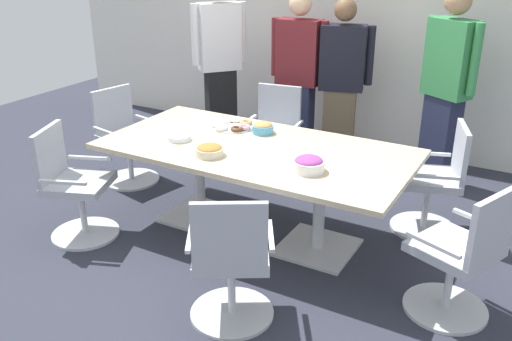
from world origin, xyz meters
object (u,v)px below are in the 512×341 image
office_chair_3 (435,185)px  office_chair_5 (125,141)px  person_standing_1 (298,76)px  office_chair_0 (73,189)px  office_chair_2 (461,260)px  office_chair_4 (274,139)px  office_chair_1 (231,265)px  person_standing_0 (220,61)px  snack_bowl_cookies (263,128)px  snack_bowl_candy_mix (309,164)px  donut_platter (233,125)px  conference_table (256,162)px  person_standing_2 (341,82)px  plate_stack (179,138)px  person_standing_3 (447,86)px  snack_bowl_pretzels (209,150)px

office_chair_3 → office_chair_5: size_ratio=1.00×
person_standing_1 → office_chair_0: bearing=67.8°
office_chair_2 → office_chair_4: same height
office_chair_1 → person_standing_0: 3.22m
office_chair_1 → snack_bowl_cookies: office_chair_1 is taller
person_standing_0 → snack_bowl_candy_mix: size_ratio=8.43×
donut_platter → conference_table: bearing=-37.5°
office_chair_0 → office_chair_5: (-0.40, 1.05, 0.00)m
person_standing_0 → person_standing_2: bearing=136.5°
snack_bowl_cookies → donut_platter: size_ratio=0.49×
office_chair_5 → plate_stack: office_chair_5 is taller
office_chair_3 → donut_platter: bearing=85.4°
person_standing_3 → donut_platter: person_standing_3 is taller
person_standing_1 → office_chair_2: bearing=133.2°
office_chair_3 → snack_bowl_cookies: size_ratio=5.15×
office_chair_1 → snack_bowl_cookies: size_ratio=5.15×
office_chair_5 → snack_bowl_cookies: office_chair_5 is taller
person_standing_1 → donut_platter: person_standing_1 is taller
donut_platter → person_standing_1: bearing=90.8°
office_chair_3 → person_standing_0: person_standing_0 is taller
person_standing_2 → snack_bowl_pretzels: 2.06m
person_standing_1 → person_standing_2: bearing=-173.2°
person_standing_0 → office_chair_3: bearing=112.5°
office_chair_0 → person_standing_1: person_standing_1 is taller
office_chair_2 → donut_platter: 2.16m
office_chair_4 → office_chair_5: same height
office_chair_5 → plate_stack: (1.03, -0.47, 0.37)m
office_chair_2 → person_standing_0: size_ratio=0.48×
snack_bowl_pretzels → conference_table: bearing=57.6°
person_standing_1 → office_chair_4: bearing=88.5°
donut_platter → plate_stack: 0.52m
conference_table → office_chair_3: 1.46m
person_standing_3 → snack_bowl_candy_mix: size_ratio=8.31×
snack_bowl_pretzels → plate_stack: snack_bowl_pretzels is taller
conference_table → snack_bowl_candy_mix: (0.55, -0.24, 0.18)m
office_chair_1 → person_standing_3: person_standing_3 is taller
office_chair_3 → donut_platter: 1.74m
snack_bowl_pretzels → plate_stack: bearing=158.2°
plate_stack → person_standing_1: bearing=84.1°
snack_bowl_candy_mix → plate_stack: snack_bowl_candy_mix is taller
office_chair_3 → person_standing_0: bearing=52.9°
snack_bowl_cookies → plate_stack: size_ratio=0.95×
snack_bowl_cookies → snack_bowl_pretzels: bearing=-99.1°
office_chair_4 → snack_bowl_cookies: size_ratio=5.15×
conference_table → office_chair_0: 1.46m
snack_bowl_pretzels → snack_bowl_cookies: 0.64m
office_chair_0 → person_standing_0: (-0.10, 2.31, 0.58)m
person_standing_3 → snack_bowl_cookies: (-1.15, -1.42, -0.18)m
office_chair_1 → person_standing_3: 2.91m
conference_table → office_chair_0: bearing=-148.9°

